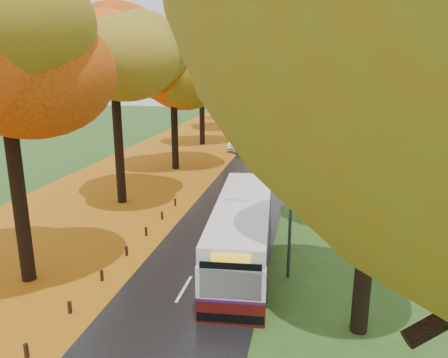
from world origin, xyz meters
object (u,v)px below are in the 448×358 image
(bus, at_px, (243,230))
(car_white, at_px, (244,145))
(streetlamp_mid, at_px, (302,114))
(streetlamp_near, at_px, (286,174))
(car_silver, at_px, (243,143))
(car_dark, at_px, (260,126))
(streetlamp_far, at_px, (307,96))

(bus, xyz_separation_m, car_white, (-4.07, 25.90, -0.88))
(streetlamp_mid, xyz_separation_m, bus, (-2.00, -20.73, -3.15))
(streetlamp_near, distance_m, bus, 3.94)
(streetlamp_near, distance_m, car_silver, 28.95)
(streetlamp_near, height_order, car_dark, streetlamp_near)
(car_dark, bearing_deg, car_silver, -95.55)
(car_silver, bearing_deg, streetlamp_near, -57.75)
(streetlamp_far, xyz_separation_m, car_white, (-6.07, -16.83, -4.04))
(streetlamp_mid, distance_m, bus, 21.06)
(car_dark, bearing_deg, car_white, -94.69)
(car_dark, bearing_deg, streetlamp_near, -87.11)
(streetlamp_near, bearing_deg, streetlamp_far, 90.00)
(car_white, bearing_deg, streetlamp_far, 80.19)
(streetlamp_mid, height_order, car_white, streetlamp_mid)
(streetlamp_near, height_order, car_white, streetlamp_near)
(bus, bearing_deg, streetlamp_far, 82.73)
(car_white, bearing_deg, car_dark, 100.88)
(streetlamp_near, relative_size, streetlamp_mid, 1.00)
(streetlamp_mid, relative_size, streetlamp_far, 1.00)
(streetlamp_mid, xyz_separation_m, car_dark, (-6.30, 20.40, -4.06))
(bus, relative_size, car_white, 2.99)
(car_white, height_order, car_dark, car_white)
(streetlamp_far, relative_size, car_silver, 1.79)
(streetlamp_near, relative_size, bus, 0.72)
(bus, bearing_deg, car_dark, 91.37)
(streetlamp_mid, xyz_separation_m, streetlamp_far, (0.00, 22.00, 0.00))
(streetlamp_mid, bearing_deg, streetlamp_near, -90.00)
(car_white, bearing_deg, streetlamp_near, -67.39)
(bus, distance_m, car_silver, 27.07)
(car_white, relative_size, car_silver, 0.84)
(streetlamp_near, bearing_deg, car_silver, 102.68)
(car_silver, bearing_deg, car_white, -54.67)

